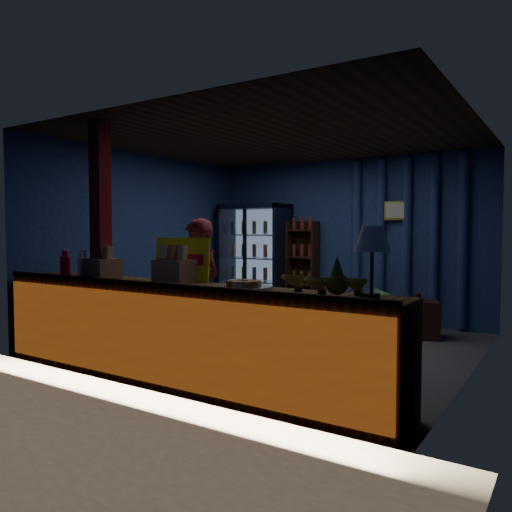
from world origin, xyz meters
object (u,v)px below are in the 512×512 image
(pastry_tray, at_px, (246,286))
(green_chair, at_px, (362,310))
(shopkeeper, at_px, (198,294))
(table_lamp, at_px, (372,242))

(pastry_tray, bearing_deg, green_chair, 93.48)
(green_chair, height_order, pastry_tray, pastry_tray)
(shopkeeper, bearing_deg, pastry_tray, -17.23)
(shopkeeper, distance_m, table_lamp, 2.18)
(shopkeeper, height_order, green_chair, shopkeeper)
(shopkeeper, relative_size, table_lamp, 2.93)
(green_chair, height_order, table_lamp, table_lamp)
(shopkeeper, distance_m, pastry_tray, 1.06)
(shopkeeper, height_order, table_lamp, shopkeeper)
(pastry_tray, height_order, table_lamp, table_lamp)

